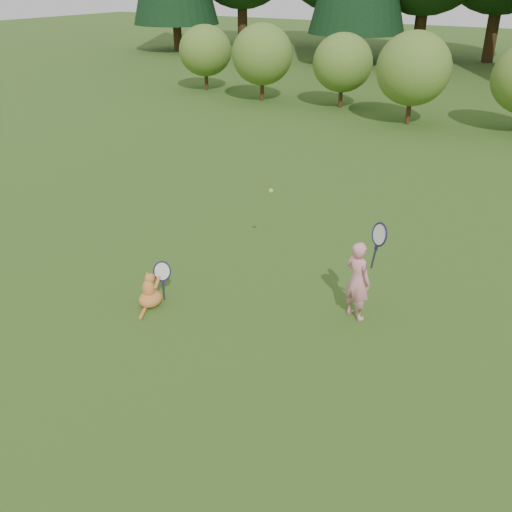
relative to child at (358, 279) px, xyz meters
The scene contains 5 objects.
ground 2.04m from the child, 144.50° to the right, with size 100.00×100.00×0.00m, color #2E4D15.
shrub_row 12.00m from the child, 97.62° to the left, with size 28.00×3.00×2.80m, color #4A6820, non-canonical shape.
child is the anchor object (origin of this frame).
cat 2.87m from the child, 154.21° to the right, with size 0.38×0.75×0.69m.
tennis_ball 2.21m from the child, 153.73° to the left, with size 0.07×0.07×0.07m.
Camera 1 is at (3.94, -5.18, 4.21)m, focal length 40.00 mm.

